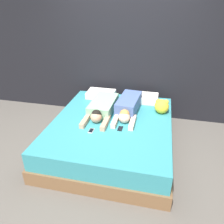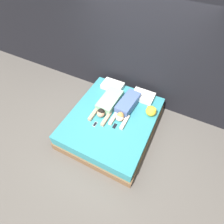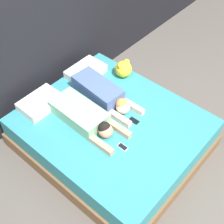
% 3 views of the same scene
% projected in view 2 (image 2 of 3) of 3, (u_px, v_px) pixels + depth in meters
% --- Properties ---
extents(ground_plane, '(12.00, 12.00, 0.00)m').
position_uv_depth(ground_plane, '(112.00, 129.00, 4.21)').
color(ground_plane, '#5B5651').
extents(wall_back, '(12.00, 0.06, 2.60)m').
position_uv_depth(wall_back, '(137.00, 55.00, 3.88)').
color(wall_back, black).
rests_on(wall_back, ground_plane).
extents(bed, '(1.85, 2.14, 0.49)m').
position_uv_depth(bed, '(112.00, 123.00, 4.02)').
color(bed, brown).
rests_on(bed, ground_plane).
extents(pillow_head_left, '(0.51, 0.35, 0.11)m').
position_uv_depth(pillow_head_left, '(113.00, 86.00, 4.37)').
color(pillow_head_left, white).
rests_on(pillow_head_left, bed).
extents(pillow_head_right, '(0.51, 0.35, 0.11)m').
position_uv_depth(pillow_head_right, '(143.00, 96.00, 4.14)').
color(pillow_head_right, white).
rests_on(pillow_head_right, bed).
extents(person_left, '(0.39, 1.03, 0.20)m').
position_uv_depth(person_left, '(108.00, 103.00, 3.96)').
color(person_left, '#8CBF99').
rests_on(person_left, bed).
extents(person_right, '(0.36, 0.99, 0.23)m').
position_uv_depth(person_right, '(126.00, 106.00, 3.87)').
color(person_right, '#4C66A5').
rests_on(person_right, bed).
extents(cell_phone_left, '(0.06, 0.12, 0.01)m').
position_uv_depth(cell_phone_left, '(95.00, 124.00, 3.69)').
color(cell_phone_left, silver).
rests_on(cell_phone_left, bed).
extents(cell_phone_right, '(0.06, 0.12, 0.01)m').
position_uv_depth(cell_phone_right, '(115.00, 126.00, 3.66)').
color(cell_phone_right, black).
rests_on(cell_phone_right, bed).
extents(plush_toy, '(0.23, 0.23, 0.24)m').
position_uv_depth(plush_toy, '(151.00, 111.00, 3.77)').
color(plush_toy, yellow).
rests_on(plush_toy, bed).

